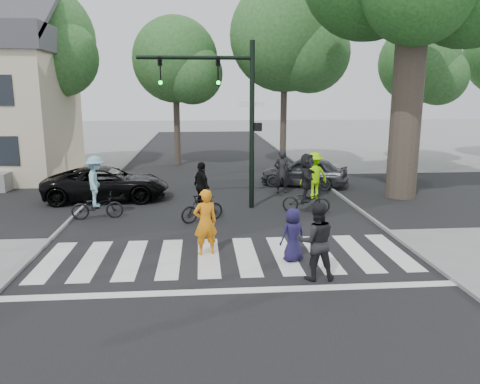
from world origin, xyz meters
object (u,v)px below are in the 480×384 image
object	(u,v)px
car_suv	(107,184)
car_grey	(304,172)
traffic_signal	(228,102)
cyclist_right	(307,187)
pedestrian_woman	(205,222)
cyclist_left	(96,192)
cyclist_mid	(202,198)
pedestrian_adult	(316,241)
pedestrian_child	(293,235)

from	to	relation	value
car_suv	car_grey	size ratio (longest dim) A/B	1.23
traffic_signal	car_grey	world-z (taller)	traffic_signal
traffic_signal	cyclist_right	distance (m)	4.10
car_suv	car_grey	distance (m)	8.68
pedestrian_woman	cyclist_left	world-z (taller)	cyclist_left
car_suv	car_grey	world-z (taller)	car_suv
cyclist_mid	cyclist_left	bearing A→B (deg)	169.40
pedestrian_woman	cyclist_mid	bearing A→B (deg)	-105.53
pedestrian_woman	car_suv	xyz separation A→B (m)	(-3.83, 6.70, -0.22)
traffic_signal	car_suv	xyz separation A→B (m)	(-4.75, 1.73, -3.23)
pedestrian_woman	pedestrian_adult	bearing A→B (deg)	125.85
pedestrian_child	car_grey	world-z (taller)	pedestrian_child
cyclist_mid	car_grey	xyz separation A→B (m)	(4.67, 5.61, -0.16)
cyclist_left	cyclist_right	distance (m)	7.26
cyclist_left	car_suv	distance (m)	2.86
traffic_signal	car_suv	bearing A→B (deg)	159.96
pedestrian_adult	cyclist_right	bearing A→B (deg)	-99.42
cyclist_mid	car_grey	size ratio (longest dim) A/B	0.51
car_grey	pedestrian_child	bearing A→B (deg)	9.33
cyclist_right	car_grey	distance (m)	4.82
traffic_signal	pedestrian_adult	size ratio (longest dim) A/B	3.28
traffic_signal	cyclist_mid	world-z (taller)	traffic_signal
traffic_signal	pedestrian_adult	bearing A→B (deg)	-77.05
traffic_signal	pedestrian_child	world-z (taller)	traffic_signal
pedestrian_adult	cyclist_left	bearing A→B (deg)	-42.01
cyclist_mid	cyclist_right	bearing A→B (deg)	13.56
pedestrian_woman	car_suv	size ratio (longest dim) A/B	0.37
pedestrian_child	car_grey	size ratio (longest dim) A/B	0.36
cyclist_left	car_suv	xyz separation A→B (m)	(-0.21, 2.84, -0.26)
pedestrian_adult	traffic_signal	bearing A→B (deg)	-75.77
pedestrian_adult	car_suv	xyz separation A→B (m)	(-6.33, 8.60, -0.24)
cyclist_right	pedestrian_child	bearing A→B (deg)	-106.62
cyclist_right	pedestrian_adult	bearing A→B (deg)	-100.71
car_suv	pedestrian_adult	bearing A→B (deg)	-146.46
cyclist_mid	car_grey	bearing A→B (deg)	50.24
car_grey	cyclist_right	bearing A→B (deg)	11.94
cyclist_mid	cyclist_right	world-z (taller)	cyclist_right
pedestrian_child	car_suv	size ratio (longest dim) A/B	0.29
pedestrian_woman	car_suv	world-z (taller)	pedestrian_woman
pedestrian_woman	cyclist_right	size ratio (longest dim) A/B	0.83
pedestrian_adult	cyclist_right	xyz separation A→B (m)	(1.13, 6.00, 0.04)
cyclist_mid	car_grey	distance (m)	7.30
cyclist_mid	car_suv	bearing A→B (deg)	136.99
pedestrian_adult	cyclist_mid	xyz separation A→B (m)	(-2.58, 5.10, -0.09)
cyclist_mid	traffic_signal	bearing A→B (deg)	60.60
cyclist_left	cyclist_right	xyz separation A→B (m)	(7.25, 0.23, 0.02)
cyclist_left	cyclist_mid	distance (m)	3.61
traffic_signal	cyclist_right	bearing A→B (deg)	-17.84
pedestrian_adult	car_suv	bearing A→B (deg)	-52.38
traffic_signal	cyclist_left	distance (m)	5.53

